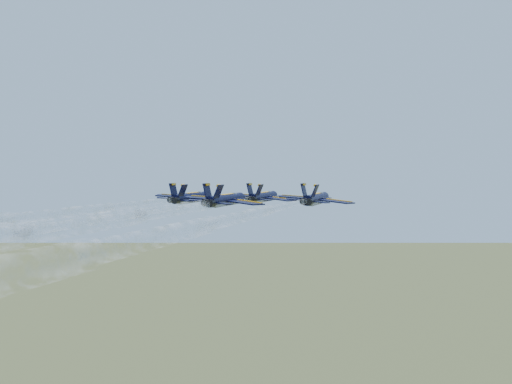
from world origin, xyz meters
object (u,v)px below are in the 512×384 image
Objects in this scene: jet_right at (317,199)px; jet_slot at (227,200)px; jet_lead at (264,197)px; jet_left at (192,197)px.

jet_right is 1.00× the size of jet_slot.
jet_left is (-7.86, -11.66, 0.00)m from jet_lead.
jet_lead and jet_right have the same top height.
jet_right is at bearing 38.63° from jet_slot.
jet_slot is (13.12, -6.66, 0.00)m from jet_left.
jet_lead is 1.00× the size of jet_left.
jet_right is (22.19, 6.36, 0.00)m from jet_left.
jet_left is at bearing -140.49° from jet_lead.
jet_lead is 14.06m from jet_left.
jet_lead is 15.28m from jet_right.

